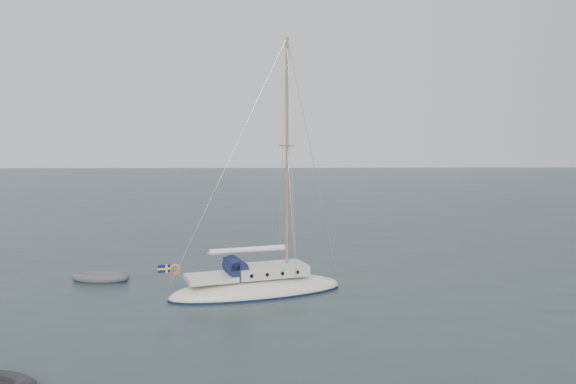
{
  "coord_description": "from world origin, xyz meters",
  "views": [
    {
      "loc": [
        -1.6,
        -28.7,
        7.02
      ],
      "look_at": [
        -0.46,
        0.0,
        4.65
      ],
      "focal_mm": 35.0,
      "sensor_mm": 36.0,
      "label": 1
    }
  ],
  "objects": [
    {
      "name": "sailboat",
      "position": [
        -2.01,
        -2.5,
        0.96
      ],
      "size": [
        8.88,
        2.66,
        12.65
      ],
      "rotation": [
        0.0,
        0.0,
        0.32
      ],
      "color": "beige",
      "rests_on": "ground"
    },
    {
      "name": "dinghy",
      "position": [
        -10.23,
        0.43,
        0.19
      ],
      "size": [
        3.05,
        1.38,
        0.44
      ],
      "rotation": [
        0.0,
        0.0,
        -0.11
      ],
      "color": "#49494D",
      "rests_on": "ground"
    },
    {
      "name": "ground",
      "position": [
        0.0,
        0.0,
        0.0
      ],
      "size": [
        300.0,
        300.0,
        0.0
      ],
      "primitive_type": "plane",
      "color": "black",
      "rests_on": "ground"
    }
  ]
}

